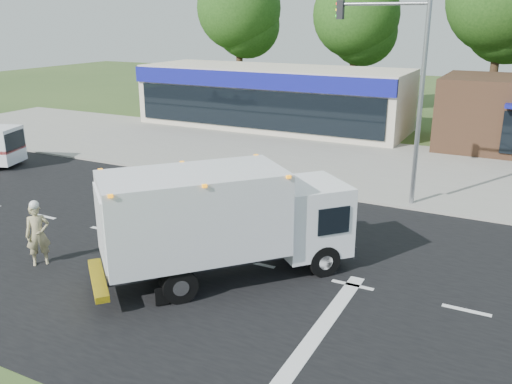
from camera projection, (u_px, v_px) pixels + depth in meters
ground at (257, 264)px, 16.38m from camera, size 120.00×120.00×0.00m
road_asphalt at (257, 264)px, 16.38m from camera, size 60.00×14.00×0.02m
sidewalk at (344, 189)px, 23.30m from camera, size 60.00×2.40×0.12m
parking_apron at (379, 161)px, 28.23m from camera, size 60.00×9.00×0.02m
lane_markings at (278, 293)px, 14.64m from camera, size 55.20×7.00×0.01m
ems_box_truck at (222, 217)px, 15.00m from camera, size 6.53×6.89×3.22m
emergency_worker at (38, 234)px, 16.09m from camera, size 0.80×0.83×2.03m
retail_strip_mall at (273, 97)px, 36.55m from camera, size 18.00×6.20×4.00m
traffic_signal_pole at (405, 79)px, 20.28m from camera, size 3.51×0.25×8.00m
background_trees at (427, 14)px, 38.32m from camera, size 36.77×7.39×12.10m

